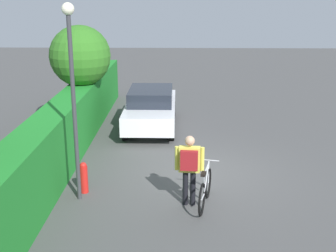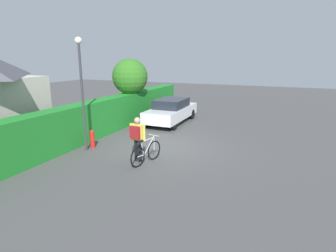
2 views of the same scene
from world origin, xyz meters
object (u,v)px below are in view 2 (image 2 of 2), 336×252
at_px(street_lamp, 81,80).
at_px(parked_car_near, 171,110).
at_px(bicycle, 146,153).
at_px(fire_hydrant, 92,139).
at_px(person_rider, 137,135).
at_px(tree_kerbside, 130,77).

bearing_deg(street_lamp, parked_car_near, -12.85).
distance_m(bicycle, fire_hydrant, 3.08).
relative_size(street_lamp, fire_hydrant, 5.75).
xyz_separation_m(bicycle, person_rider, (0.01, 0.38, 0.64)).
distance_m(street_lamp, tree_kerbside, 5.56).
xyz_separation_m(person_rider, tree_kerbside, (5.76, 3.67, 1.70)).
relative_size(person_rider, tree_kerbside, 0.45).
bearing_deg(parked_car_near, bicycle, -165.65).
height_order(bicycle, street_lamp, street_lamp).
xyz_separation_m(bicycle, street_lamp, (0.30, 3.06, 2.56)).
bearing_deg(person_rider, bicycle, -92.02).
bearing_deg(person_rider, fire_hydrant, 76.04).
distance_m(parked_car_near, tree_kerbside, 3.19).
distance_m(parked_car_near, fire_hydrant, 5.96).
xyz_separation_m(street_lamp, tree_kerbside, (5.47, 1.00, -0.23)).
height_order(parked_car_near, street_lamp, street_lamp).
relative_size(bicycle, street_lamp, 0.36).
bearing_deg(fire_hydrant, bicycle, -102.50).
xyz_separation_m(tree_kerbside, fire_hydrant, (-5.11, -1.05, -2.33)).
relative_size(street_lamp, tree_kerbside, 1.22).
distance_m(tree_kerbside, fire_hydrant, 5.71).
bearing_deg(parked_car_near, person_rider, -168.83).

